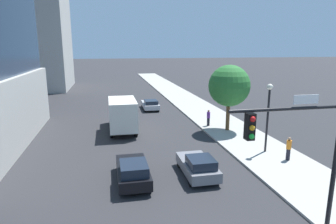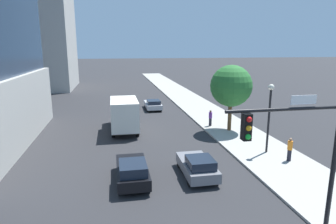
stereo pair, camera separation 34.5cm
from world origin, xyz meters
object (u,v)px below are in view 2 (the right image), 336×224
traffic_light_pole (300,141)px  car_silver (153,104)px  car_black (132,171)px  pedestrian_purple_shirt (210,118)px  street_tree (231,86)px  car_gray (198,166)px  street_lamp (270,108)px  construction_building (34,20)px  pedestrian_orange_shirt (290,149)px  box_truck (124,113)px

traffic_light_pole → car_silver: (-2.28, 27.02, -3.66)m
car_black → pedestrian_purple_shirt: 13.95m
street_tree → pedestrian_purple_shirt: size_ratio=3.84×
car_gray → street_lamp: bearing=24.5°
construction_building → traffic_light_pole: bearing=-67.2°
car_gray → traffic_light_pole: bearing=-70.6°
street_lamp → traffic_light_pole: bearing=-113.3°
pedestrian_orange_shirt → pedestrian_purple_shirt: 10.23m
car_silver → pedestrian_purple_shirt: bearing=-64.8°
pedestrian_orange_shirt → street_tree: bearing=98.0°
traffic_light_pole → car_black: 9.72m
traffic_light_pole → car_silver: size_ratio=1.44×
traffic_light_pole → car_silver: traffic_light_pole is taller
construction_building → car_gray: size_ratio=8.13×
street_tree → car_gray: 11.40m
construction_building → pedestrian_orange_shirt: construction_building is taller
street_lamp → pedestrian_purple_shirt: street_lamp is taller
box_truck → car_black: bearing=-90.0°
construction_building → pedestrian_orange_shirt: size_ratio=19.46×
street_lamp → pedestrian_orange_shirt: bearing=-71.0°
car_black → street_lamp: bearing=15.8°
car_gray → pedestrian_purple_shirt: pedestrian_purple_shirt is taller
street_lamp → car_gray: 7.52m
car_silver → car_black: 21.01m
street_tree → car_black: 13.97m
traffic_light_pole → pedestrian_orange_shirt: 9.39m
car_gray → pedestrian_orange_shirt: (6.98, 0.95, 0.31)m
car_black → pedestrian_purple_shirt: size_ratio=2.68×
car_silver → street_lamp: bearing=-70.3°
traffic_light_pole → construction_building: bearing=112.8°
pedestrian_purple_shirt → car_silver: bearing=115.2°
car_silver → car_gray: size_ratio=1.09×
car_gray → car_black: 4.09m
car_silver → car_gray: bearing=-90.0°
pedestrian_purple_shirt → street_lamp: bearing=-77.5°
street_lamp → car_black: bearing=-164.2°
street_tree → box_truck: size_ratio=0.92×
traffic_light_pole → car_gray: bearing=109.4°
car_silver → pedestrian_purple_shirt: 10.67m
traffic_light_pole → pedestrian_orange_shirt: size_ratio=3.75×
street_tree → pedestrian_orange_shirt: street_tree is taller
construction_building → pedestrian_purple_shirt: 42.75m
car_gray → pedestrian_purple_shirt: size_ratio=2.47×
car_gray → car_black: size_ratio=0.92×
pedestrian_orange_shirt → car_black: bearing=-174.7°
construction_building → street_tree: size_ratio=5.23×
street_lamp → pedestrian_purple_shirt: 8.63m
pedestrian_purple_shirt → car_black: bearing=-128.2°
car_black → box_truck: box_truck is taller
box_truck → traffic_light_pole: bearing=-70.2°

